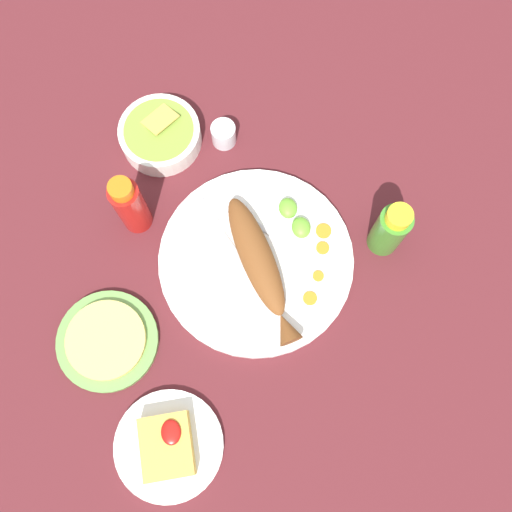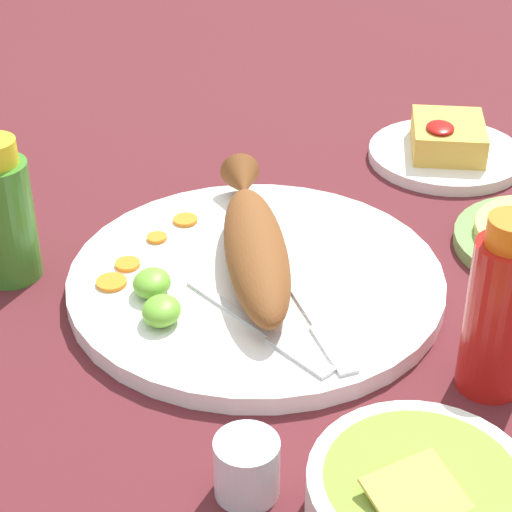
{
  "view_description": "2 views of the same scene",
  "coord_description": "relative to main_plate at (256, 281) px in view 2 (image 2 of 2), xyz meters",
  "views": [
    {
      "loc": [
        -0.29,
        0.05,
        1.04
      ],
      "look_at": [
        0.0,
        0.0,
        0.04
      ],
      "focal_mm": 40.0,
      "sensor_mm": 36.0,
      "label": 1
    },
    {
      "loc": [
        0.74,
        0.08,
        0.52
      ],
      "look_at": [
        0.0,
        0.0,
        0.04
      ],
      "focal_mm": 65.0,
      "sensor_mm": 36.0,
      "label": 2
    }
  ],
  "objects": [
    {
      "name": "main_plate",
      "position": [
        0.0,
        0.0,
        0.0
      ],
      "size": [
        0.37,
        0.37,
        0.02
      ],
      "primitive_type": "cylinder",
      "color": "white",
      "rests_on": "ground_plane"
    },
    {
      "name": "side_plate_fries",
      "position": [
        -0.3,
        0.2,
        -0.0
      ],
      "size": [
        0.19,
        0.19,
        0.01
      ],
      "primitive_type": "cylinder",
      "color": "white",
      "rests_on": "ground_plane"
    },
    {
      "name": "fork_far",
      "position": [
        0.09,
        0.02,
        0.01
      ],
      "size": [
        0.13,
        0.15,
        0.0
      ],
      "rotation": [
        0.0,
        0.0,
        7.12
      ],
      "color": "silver",
      "rests_on": "main_plate"
    },
    {
      "name": "hot_sauce_bottle_green",
      "position": [
        -0.0,
        -0.25,
        0.06
      ],
      "size": [
        0.06,
        0.06,
        0.15
      ],
      "color": "#3D8428",
      "rests_on": "ground_plane"
    },
    {
      "name": "fried_fish",
      "position": [
        -0.02,
        -0.0,
        0.03
      ],
      "size": [
        0.29,
        0.11,
        0.05
      ],
      "rotation": [
        0.0,
        0.0,
        0.21
      ],
      "color": "brown",
      "rests_on": "main_plate"
    },
    {
      "name": "fork_near",
      "position": [
        0.07,
        0.06,
        0.01
      ],
      "size": [
        0.17,
        0.09,
        0.0
      ],
      "rotation": [
        0.0,
        0.0,
        6.71
      ],
      "color": "silver",
      "rests_on": "main_plate"
    },
    {
      "name": "lime_wedge_side",
      "position": [
        0.09,
        -0.08,
        0.02
      ],
      "size": [
        0.04,
        0.04,
        0.02
      ],
      "primitive_type": "ellipsoid",
      "color": "#6BB233",
      "rests_on": "main_plate"
    },
    {
      "name": "ground_plane",
      "position": [
        0.0,
        0.0,
        -0.01
      ],
      "size": [
        4.0,
        4.0,
        0.0
      ],
      "primitive_type": "plane",
      "color": "#561E23"
    },
    {
      "name": "carrot_slice_mid",
      "position": [
        -0.05,
        -0.11,
        0.01
      ],
      "size": [
        0.02,
        0.02,
        0.0
      ],
      "primitive_type": "cylinder",
      "color": "orange",
      "rests_on": "main_plate"
    },
    {
      "name": "guacamole_bowl",
      "position": [
        0.28,
        0.15,
        0.02
      ],
      "size": [
        0.16,
        0.16,
        0.06
      ],
      "color": "white",
      "rests_on": "ground_plane"
    },
    {
      "name": "carrot_slice_near",
      "position": [
        -0.09,
        -0.08,
        0.01
      ],
      "size": [
        0.03,
        0.03,
        0.0
      ],
      "primitive_type": "cylinder",
      "color": "orange",
      "rests_on": "main_plate"
    },
    {
      "name": "carrot_slice_far",
      "position": [
        -0.0,
        -0.13,
        0.01
      ],
      "size": [
        0.02,
        0.02,
        0.0
      ],
      "primitive_type": "cylinder",
      "color": "orange",
      "rests_on": "main_plate"
    },
    {
      "name": "fries_pile",
      "position": [
        -0.3,
        0.2,
        0.02
      ],
      "size": [
        0.1,
        0.09,
        0.04
      ],
      "color": "gold",
      "rests_on": "side_plate_fries"
    },
    {
      "name": "hot_sauce_bottle_red",
      "position": [
        0.12,
        0.21,
        0.07
      ],
      "size": [
        0.06,
        0.06,
        0.16
      ],
      "color": "#B21914",
      "rests_on": "ground_plane"
    },
    {
      "name": "salt_cup",
      "position": [
        0.26,
        0.02,
        0.01
      ],
      "size": [
        0.05,
        0.05,
        0.05
      ],
      "color": "silver",
      "rests_on": "ground_plane"
    },
    {
      "name": "lime_wedge_main",
      "position": [
        0.04,
        -0.09,
        0.02
      ],
      "size": [
        0.04,
        0.04,
        0.02
      ],
      "primitive_type": "ellipsoid",
      "color": "#6BB233",
      "rests_on": "main_plate"
    },
    {
      "name": "carrot_slice_extra",
      "position": [
        0.03,
        -0.14,
        0.01
      ],
      "size": [
        0.03,
        0.03,
        0.0
      ],
      "primitive_type": "cylinder",
      "color": "orange",
      "rests_on": "main_plate"
    }
  ]
}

